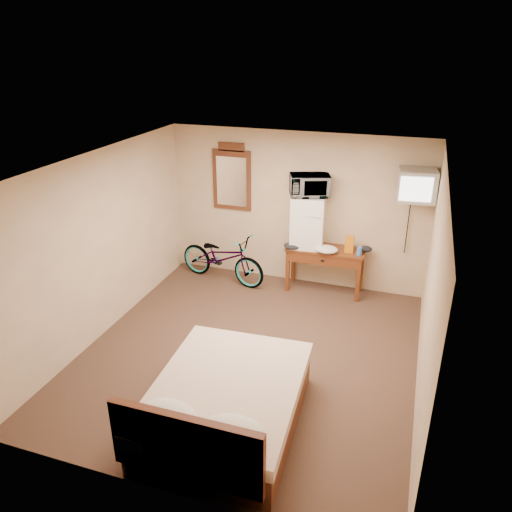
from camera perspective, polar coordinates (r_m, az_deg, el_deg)
name	(u,v)px	position (r m, az deg, el deg)	size (l,w,h in m)	color
room	(249,267)	(6.04, -0.81, -1.24)	(4.60, 4.64, 2.50)	#4D3626
desk	(325,257)	(7.95, 7.87, -0.10)	(1.23, 0.49, 0.75)	#662E16
mini_fridge	(308,221)	(7.84, 5.97, 3.97)	(0.55, 0.53, 0.83)	white
microwave	(310,185)	(7.67, 6.15, 8.03)	(0.59, 0.40, 0.33)	white
snack_bag	(349,244)	(7.79, 10.63, 1.32)	(0.13, 0.08, 0.27)	orange
blue_cup	(359,251)	(7.74, 11.72, 0.55)	(0.08, 0.08, 0.13)	#407CDA
cloth_cream	(326,249)	(7.75, 8.03, 0.77)	(0.36, 0.28, 0.11)	white
cloth_dark_a	(292,246)	(7.83, 4.13, 1.15)	(0.27, 0.20, 0.10)	black
cloth_dark_b	(366,249)	(7.90, 12.44, 0.79)	(0.20, 0.16, 0.09)	black
crt_television	(417,185)	(7.44, 17.88, 7.71)	(0.57, 0.62, 0.45)	black
wall_mirror	(232,178)	(8.26, -2.78, 8.92)	(0.65, 0.04, 1.11)	#5F2D1B
bicycle	(222,258)	(8.35, -3.87, -0.17)	(0.56, 1.59, 0.84)	black
bed	(224,406)	(5.41, -3.63, -16.73)	(1.58, 2.03, 0.90)	#5F2D1B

